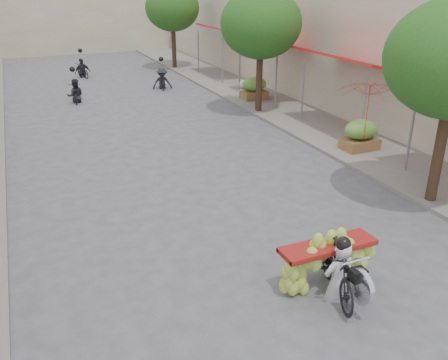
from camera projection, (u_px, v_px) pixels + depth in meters
sidewalk_right at (279, 103)px, 22.53m from camera, size 4.00×60.00×0.12m
shophouse_row_right at (384, 36)px, 22.35m from camera, size 9.77×40.00×6.00m
far_building at (62, 5)px, 37.99m from camera, size 20.00×6.00×7.00m
street_tree_mid at (261, 24)px, 19.63m from camera, size 3.40×3.40×5.25m
street_tree_far at (172, 8)px, 29.74m from camera, size 3.40×3.40×5.25m
produce_crate_mid at (361, 133)px, 16.08m from camera, size 1.20×0.88×1.16m
produce_crate_far at (254, 87)px, 22.82m from camera, size 1.20×0.88×1.16m
banana_motorbike at (335, 260)px, 8.84m from camera, size 2.20×1.96×2.20m
market_umbrella at (372, 81)px, 14.91m from camera, size 2.52×2.52×1.92m
pedestrian at (244, 80)px, 23.23m from camera, size 0.83×0.55×1.58m
bg_motorbike_a at (74, 86)px, 22.61m from camera, size 0.84×1.49×1.95m
bg_motorbike_b at (162, 73)px, 25.31m from camera, size 1.14×1.76×1.95m
bg_motorbike_c at (82, 63)px, 28.24m from camera, size 1.07×1.53×1.95m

